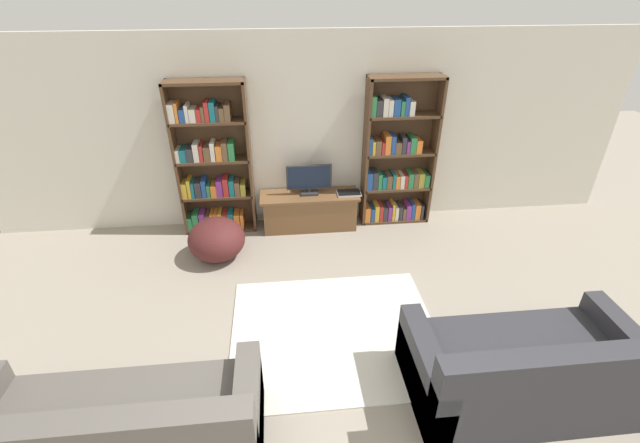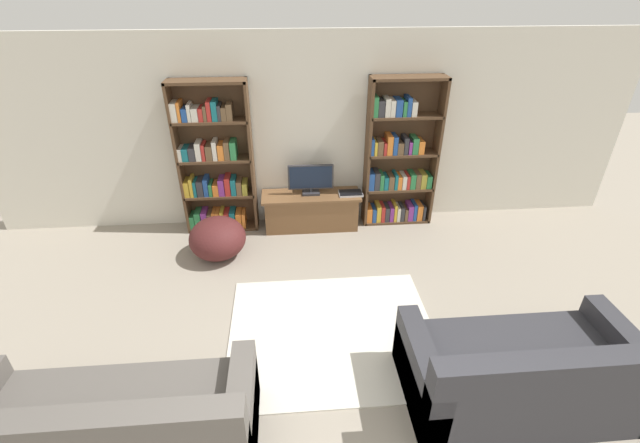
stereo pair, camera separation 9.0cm
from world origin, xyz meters
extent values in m
cube|color=silver|center=(0.00, 4.23, 1.30)|extent=(8.80, 0.06, 2.60)
cube|color=#513823|center=(-1.78, 4.03, 1.03)|extent=(0.04, 0.30, 2.06)
cube|color=#513823|center=(-0.83, 4.03, 1.03)|extent=(0.04, 0.30, 2.06)
cube|color=#513823|center=(-1.30, 4.16, 1.03)|extent=(0.98, 0.04, 2.06)
cube|color=#513823|center=(-1.30, 4.03, 2.04)|extent=(0.98, 0.30, 0.04)
cube|color=#513823|center=(-1.30, 4.03, 0.02)|extent=(0.94, 0.30, 0.04)
cube|color=#2D7F47|center=(-1.73, 4.02, 0.14)|extent=(0.06, 0.24, 0.20)
cube|color=#2D7F47|center=(-1.65, 4.02, 0.16)|extent=(0.08, 0.24, 0.25)
cube|color=#7F338C|center=(-1.56, 4.02, 0.16)|extent=(0.08, 0.24, 0.26)
cube|color=brown|center=(-1.48, 4.02, 0.15)|extent=(0.06, 0.24, 0.23)
cube|color=orange|center=(-1.43, 4.02, 0.16)|extent=(0.04, 0.24, 0.25)
cube|color=orange|center=(-1.37, 4.02, 0.16)|extent=(0.06, 0.24, 0.24)
cube|color=gold|center=(-1.31, 4.02, 0.16)|extent=(0.05, 0.24, 0.25)
cube|color=#B72D28|center=(-1.25, 4.02, 0.15)|extent=(0.07, 0.24, 0.23)
cube|color=#196B75|center=(-1.17, 4.02, 0.16)|extent=(0.08, 0.24, 0.24)
cube|color=orange|center=(-1.08, 4.02, 0.15)|extent=(0.08, 0.24, 0.22)
cube|color=orange|center=(-1.01, 4.02, 0.14)|extent=(0.04, 0.24, 0.21)
cube|color=#513823|center=(-1.30, 4.03, 0.53)|extent=(0.94, 0.30, 0.04)
cube|color=gold|center=(-1.72, 4.02, 0.66)|extent=(0.07, 0.24, 0.21)
cube|color=gold|center=(-1.66, 4.02, 0.68)|extent=(0.04, 0.24, 0.26)
cube|color=#196B75|center=(-1.62, 4.02, 0.66)|extent=(0.04, 0.24, 0.21)
cube|color=#333338|center=(-1.55, 4.02, 0.66)|extent=(0.08, 0.24, 0.22)
cube|color=#234C99|center=(-1.47, 4.02, 0.67)|extent=(0.06, 0.24, 0.24)
cube|color=#2D7F47|center=(-1.41, 4.02, 0.64)|extent=(0.04, 0.24, 0.17)
cube|color=orange|center=(-1.34, 4.02, 0.63)|extent=(0.08, 0.24, 0.16)
cube|color=#7F338C|center=(-1.26, 4.02, 0.67)|extent=(0.08, 0.24, 0.23)
cube|color=#B72D28|center=(-1.18, 4.02, 0.68)|extent=(0.07, 0.24, 0.25)
cube|color=#196B75|center=(-1.10, 4.02, 0.67)|extent=(0.07, 0.24, 0.23)
cube|color=brown|center=(-1.03, 4.02, 0.65)|extent=(0.07, 0.24, 0.20)
cube|color=#9E9333|center=(-0.95, 4.02, 0.64)|extent=(0.07, 0.24, 0.17)
cube|color=#513823|center=(-1.30, 4.03, 1.05)|extent=(0.94, 0.30, 0.04)
cube|color=silver|center=(-1.73, 4.02, 1.15)|extent=(0.05, 0.24, 0.16)
cube|color=#196B75|center=(-1.67, 4.02, 1.15)|extent=(0.08, 0.24, 0.16)
cube|color=#333338|center=(-1.58, 4.02, 1.15)|extent=(0.08, 0.24, 0.17)
cube|color=silver|center=(-1.50, 4.02, 1.18)|extent=(0.07, 0.24, 0.23)
cube|color=#B72D28|center=(-1.44, 4.02, 1.17)|extent=(0.04, 0.24, 0.21)
cube|color=brown|center=(-1.37, 4.02, 1.16)|extent=(0.08, 0.24, 0.19)
cube|color=silver|center=(-1.29, 4.02, 1.19)|extent=(0.06, 0.24, 0.24)
cube|color=orange|center=(-1.21, 4.02, 1.17)|extent=(0.08, 0.24, 0.20)
cube|color=brown|center=(-1.14, 4.02, 1.19)|extent=(0.07, 0.24, 0.24)
cube|color=#2D7F47|center=(-1.06, 4.02, 1.18)|extent=(0.08, 0.24, 0.23)
cube|color=#513823|center=(-1.30, 4.03, 1.57)|extent=(0.94, 0.30, 0.04)
cube|color=silver|center=(-1.72, 4.02, 1.70)|extent=(0.08, 0.24, 0.23)
cube|color=orange|center=(-1.66, 4.02, 1.70)|extent=(0.04, 0.24, 0.24)
cube|color=#234C99|center=(-1.60, 4.02, 1.66)|extent=(0.07, 0.24, 0.16)
cube|color=silver|center=(-1.54, 4.02, 1.69)|extent=(0.04, 0.24, 0.21)
cube|color=silver|center=(-1.47, 4.02, 1.66)|extent=(0.08, 0.24, 0.16)
cube|color=#B72D28|center=(-1.40, 4.02, 1.66)|extent=(0.06, 0.24, 0.16)
cube|color=brown|center=(-1.35, 4.02, 1.68)|extent=(0.04, 0.24, 0.19)
cube|color=#B72D28|center=(-1.30, 4.02, 1.70)|extent=(0.05, 0.24, 0.24)
cube|color=#196B75|center=(-1.23, 4.02, 1.70)|extent=(0.07, 0.24, 0.24)
cube|color=#333338|center=(-1.17, 4.02, 1.68)|extent=(0.04, 0.24, 0.19)
cube|color=brown|center=(-1.12, 4.02, 1.67)|extent=(0.06, 0.24, 0.17)
cube|color=brown|center=(-1.05, 4.02, 1.69)|extent=(0.07, 0.24, 0.20)
cube|color=#513823|center=(0.73, 4.03, 1.03)|extent=(0.04, 0.30, 2.06)
cube|color=#513823|center=(1.67, 4.03, 1.03)|extent=(0.04, 0.30, 2.06)
cube|color=#513823|center=(1.20, 4.16, 1.03)|extent=(0.98, 0.04, 2.06)
cube|color=#513823|center=(1.20, 4.03, 2.04)|extent=(0.98, 0.30, 0.04)
cube|color=#513823|center=(1.20, 4.03, 0.02)|extent=(0.94, 0.30, 0.04)
cube|color=orange|center=(0.78, 4.02, 0.15)|extent=(0.08, 0.24, 0.22)
cube|color=#234C99|center=(0.86, 4.02, 0.14)|extent=(0.05, 0.24, 0.21)
cube|color=gold|center=(0.92, 4.02, 0.16)|extent=(0.06, 0.24, 0.25)
cube|color=#B72D28|center=(0.98, 4.02, 0.15)|extent=(0.05, 0.24, 0.24)
cube|color=#333338|center=(1.04, 4.02, 0.15)|extent=(0.06, 0.24, 0.22)
cube|color=#7F338C|center=(1.11, 4.02, 0.15)|extent=(0.05, 0.24, 0.22)
cube|color=gold|center=(1.16, 4.02, 0.17)|extent=(0.04, 0.24, 0.26)
cube|color=silver|center=(1.21, 4.02, 0.14)|extent=(0.05, 0.24, 0.21)
cube|color=#333338|center=(1.27, 4.02, 0.14)|extent=(0.05, 0.24, 0.22)
cube|color=brown|center=(1.33, 4.02, 0.13)|extent=(0.04, 0.24, 0.18)
cube|color=#7F338C|center=(1.39, 4.02, 0.15)|extent=(0.07, 0.24, 0.23)
cube|color=#234C99|center=(1.45, 4.02, 0.16)|extent=(0.05, 0.24, 0.25)
cube|color=orange|center=(1.52, 4.02, 0.15)|extent=(0.08, 0.24, 0.24)
cube|color=#333338|center=(1.59, 4.02, 0.15)|extent=(0.04, 0.24, 0.22)
cube|color=#513823|center=(1.20, 4.03, 0.53)|extent=(0.94, 0.30, 0.04)
cube|color=#234C99|center=(0.78, 4.02, 0.68)|extent=(0.08, 0.24, 0.25)
cube|color=#333338|center=(0.86, 4.02, 0.68)|extent=(0.07, 0.24, 0.26)
cube|color=#2D7F47|center=(0.93, 4.02, 0.66)|extent=(0.05, 0.24, 0.22)
cube|color=#196B75|center=(0.99, 4.02, 0.64)|extent=(0.06, 0.24, 0.18)
cube|color=brown|center=(1.06, 4.02, 0.65)|extent=(0.07, 0.24, 0.19)
cube|color=#196B75|center=(1.13, 4.02, 0.66)|extent=(0.04, 0.24, 0.21)
cube|color=orange|center=(1.18, 4.02, 0.64)|extent=(0.06, 0.24, 0.19)
cube|color=silver|center=(1.25, 4.02, 0.65)|extent=(0.06, 0.24, 0.19)
cube|color=#B72D28|center=(1.30, 4.02, 0.65)|extent=(0.04, 0.24, 0.19)
cube|color=#2D7F47|center=(1.37, 4.02, 0.66)|extent=(0.07, 0.24, 0.21)
cube|color=brown|center=(1.44, 4.02, 0.66)|extent=(0.07, 0.24, 0.21)
cube|color=#9E9333|center=(1.52, 4.02, 0.66)|extent=(0.08, 0.24, 0.21)
cube|color=#2D7F47|center=(1.60, 4.02, 0.64)|extent=(0.07, 0.24, 0.18)
cube|color=#513823|center=(1.20, 4.03, 1.05)|extent=(0.94, 0.30, 0.04)
cube|color=#234C99|center=(0.76, 4.02, 1.18)|extent=(0.04, 0.24, 0.22)
cube|color=gold|center=(0.81, 4.02, 1.16)|extent=(0.04, 0.24, 0.18)
cube|color=brown|center=(0.87, 4.02, 1.16)|extent=(0.07, 0.24, 0.19)
cube|color=#B72D28|center=(0.94, 4.02, 1.15)|extent=(0.04, 0.24, 0.17)
cube|color=orange|center=(1.00, 4.02, 1.20)|extent=(0.07, 0.24, 0.26)
cube|color=#234C99|center=(1.07, 4.02, 1.19)|extent=(0.06, 0.24, 0.25)
cube|color=brown|center=(1.14, 4.02, 1.15)|extent=(0.08, 0.24, 0.16)
cube|color=#333338|center=(1.22, 4.02, 1.18)|extent=(0.06, 0.24, 0.23)
cube|color=#7F338C|center=(1.28, 4.02, 1.15)|extent=(0.04, 0.24, 0.17)
cube|color=#2D7F47|center=(1.34, 4.02, 1.18)|extent=(0.08, 0.24, 0.22)
cube|color=orange|center=(1.43, 4.02, 1.16)|extent=(0.08, 0.24, 0.18)
cube|color=#513823|center=(1.20, 4.03, 1.57)|extent=(0.94, 0.30, 0.04)
cube|color=#2D7F47|center=(0.77, 4.02, 1.71)|extent=(0.06, 0.24, 0.26)
cube|color=#333338|center=(0.85, 4.02, 1.69)|extent=(0.08, 0.24, 0.21)
cube|color=silver|center=(0.93, 4.02, 1.70)|extent=(0.07, 0.24, 0.23)
cube|color=silver|center=(1.00, 4.02, 1.69)|extent=(0.06, 0.24, 0.21)
cube|color=#234C99|center=(1.07, 4.02, 1.69)|extent=(0.08, 0.24, 0.22)
cube|color=#2D7F47|center=(1.15, 4.02, 1.68)|extent=(0.05, 0.24, 0.19)
cube|color=#234C99|center=(1.20, 4.02, 1.70)|extent=(0.05, 0.24, 0.24)
cube|color=silver|center=(1.27, 4.02, 1.68)|extent=(0.07, 0.24, 0.18)
cube|color=brown|center=(-0.05, 3.95, 0.24)|extent=(1.29, 0.42, 0.48)
cube|color=brown|center=(-0.05, 3.95, 0.49)|extent=(1.37, 0.45, 0.04)
cube|color=#2D2D33|center=(-0.05, 3.97, 0.53)|extent=(0.24, 0.16, 0.03)
cylinder|color=#2D2D33|center=(-0.05, 3.97, 0.57)|extent=(0.04, 0.04, 0.05)
cube|color=#2D2D33|center=(-0.05, 3.97, 0.77)|extent=(0.62, 0.04, 0.35)
cube|color=black|center=(-0.05, 3.95, 0.77)|extent=(0.58, 0.00, 0.31)
cube|color=silver|center=(0.50, 3.91, 0.52)|extent=(0.33, 0.22, 0.02)
cube|color=black|center=(0.50, 3.91, 0.54)|extent=(0.31, 0.21, 0.00)
cube|color=beige|center=(0.02, 1.80, 0.01)|extent=(2.08, 1.76, 0.02)
cube|color=#56514C|center=(-1.73, 0.72, 0.22)|extent=(2.09, 0.90, 0.44)
cube|color=#56514C|center=(-1.73, 0.36, 0.67)|extent=(2.09, 0.18, 0.46)
cube|color=#56514C|center=(-0.77, 0.72, 0.31)|extent=(0.18, 0.90, 0.62)
cube|color=#2D2D33|center=(1.52, 0.97, 0.22)|extent=(1.92, 1.00, 0.44)
cube|color=#2D2D33|center=(1.52, 0.56, 0.67)|extent=(1.92, 0.18, 0.44)
cube|color=#2D2D33|center=(0.65, 0.97, 0.31)|extent=(0.18, 1.00, 0.62)
cube|color=#2D2D33|center=(2.39, 0.97, 0.31)|extent=(0.18, 1.00, 0.62)
ellipsoid|color=#4C1E1E|center=(-1.29, 3.31, 0.26)|extent=(0.71, 0.71, 0.52)
camera|label=1|loc=(-0.45, -1.34, 3.18)|focal=24.00mm
camera|label=2|loc=(-0.36, -1.35, 3.18)|focal=24.00mm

